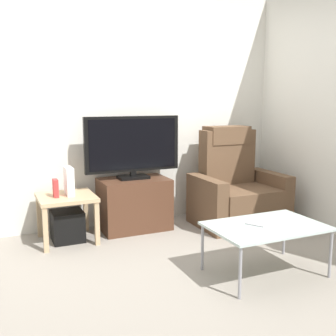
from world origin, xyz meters
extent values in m
plane|color=gray|center=(0.00, 0.00, 0.00)|extent=(6.40, 6.40, 0.00)
cube|color=silver|center=(0.00, 1.13, 1.30)|extent=(6.40, 0.06, 2.60)
cube|color=silver|center=(1.88, 0.00, 1.30)|extent=(0.06, 4.48, 2.60)
cube|color=#4C2D1E|center=(0.01, 0.83, 0.27)|extent=(0.72, 0.48, 0.55)
cube|color=black|center=(0.01, 0.60, 0.38)|extent=(0.66, 0.02, 0.02)
cube|color=black|center=(0.01, 0.65, 0.42)|extent=(0.34, 0.11, 0.04)
cube|color=black|center=(0.01, 0.85, 0.56)|extent=(0.32, 0.20, 0.03)
cube|color=black|center=(0.01, 0.85, 0.60)|extent=(0.06, 0.04, 0.05)
cube|color=black|center=(0.01, 0.85, 0.92)|extent=(1.03, 0.05, 0.58)
cube|color=black|center=(0.01, 0.83, 0.92)|extent=(0.95, 0.01, 0.53)
cube|color=brown|center=(1.14, 0.51, 0.21)|extent=(0.70, 0.72, 0.42)
cube|color=brown|center=(1.14, 0.78, 0.73)|extent=(0.64, 0.20, 0.62)
cube|color=brown|center=(1.14, 0.80, 0.98)|extent=(0.50, 0.26, 0.20)
cube|color=brown|center=(0.72, 0.51, 0.28)|extent=(0.14, 0.68, 0.56)
cube|color=brown|center=(1.56, 0.51, 0.28)|extent=(0.14, 0.68, 0.56)
cube|color=tan|center=(-0.72, 0.74, 0.44)|extent=(0.54, 0.54, 0.04)
cube|color=tan|center=(-0.96, 0.50, 0.21)|extent=(0.04, 0.04, 0.42)
cube|color=tan|center=(-0.48, 0.50, 0.21)|extent=(0.04, 0.04, 0.42)
cube|color=tan|center=(-0.96, 0.98, 0.21)|extent=(0.04, 0.04, 0.42)
cube|color=tan|center=(-0.48, 0.98, 0.21)|extent=(0.04, 0.04, 0.42)
cube|color=black|center=(-0.72, 0.74, 0.15)|extent=(0.30, 0.30, 0.30)
cube|color=red|center=(-0.82, 0.72, 0.55)|extent=(0.04, 0.11, 0.17)
cube|color=white|center=(-0.69, 0.75, 0.60)|extent=(0.07, 0.20, 0.27)
cube|color=#B2C6C1|center=(0.58, -0.68, 0.40)|extent=(0.90, 0.60, 0.02)
cylinder|color=gray|center=(0.16, -0.95, 0.19)|extent=(0.02, 0.02, 0.39)
cylinder|color=gray|center=(1.00, -0.95, 0.19)|extent=(0.02, 0.02, 0.39)
cylinder|color=gray|center=(0.16, -0.41, 0.19)|extent=(0.02, 0.02, 0.39)
cylinder|color=gray|center=(1.00, -0.41, 0.19)|extent=(0.02, 0.02, 0.39)
cube|color=#B7B7BC|center=(0.51, -0.65, 0.41)|extent=(0.14, 0.16, 0.01)
camera|label=1|loc=(-1.38, -3.16, 1.38)|focal=43.08mm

